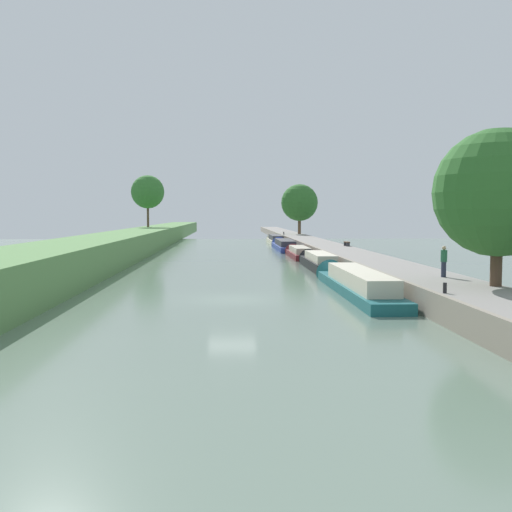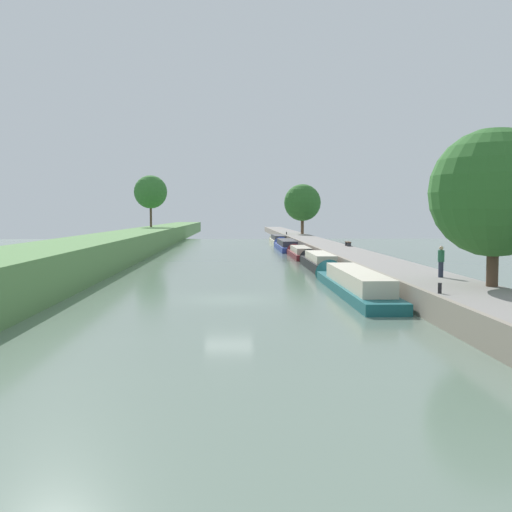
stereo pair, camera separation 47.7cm
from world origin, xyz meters
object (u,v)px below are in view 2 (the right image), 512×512
(narrowboat_blue, at_px, (286,245))
(narrowboat_cream, at_px, (278,240))
(narrowboat_maroon, at_px, (299,253))
(mooring_bollard_near, at_px, (440,288))
(park_bench, at_px, (348,243))
(mooring_bollard_far, at_px, (287,233))
(person_walking, at_px, (441,261))
(narrowboat_teal, at_px, (352,282))
(narrowboat_black, at_px, (318,262))

(narrowboat_blue, xyz_separation_m, narrowboat_cream, (0.11, 15.49, 0.03))
(narrowboat_maroon, relative_size, mooring_bollard_near, 25.43)
(narrowboat_maroon, xyz_separation_m, park_bench, (5.09, -0.27, 1.04))
(narrowboat_blue, xyz_separation_m, mooring_bollard_far, (2.06, 22.39, 0.86))
(person_walking, distance_m, mooring_bollard_far, 68.23)
(narrowboat_teal, height_order, mooring_bollard_near, mooring_bollard_near)
(narrowboat_maroon, xyz_separation_m, person_walking, (4.08, -31.79, 1.57))
(narrowboat_teal, bearing_deg, park_bench, 79.72)
(narrowboat_maroon, distance_m, narrowboat_blue, 14.01)
(mooring_bollard_near, relative_size, park_bench, 0.30)
(narrowboat_cream, xyz_separation_m, mooring_bollard_near, (1.95, -67.79, 0.82))
(mooring_bollard_near, distance_m, park_bench, 38.16)
(narrowboat_blue, relative_size, mooring_bollard_far, 35.07)
(person_walking, height_order, mooring_bollard_far, person_walking)
(mooring_bollard_far, bearing_deg, narrowboat_blue, -95.26)
(narrowboat_maroon, distance_m, mooring_bollard_far, 36.45)
(narrowboat_black, height_order, narrowboat_cream, narrowboat_cream)
(person_walking, bearing_deg, mooring_bollard_far, 91.92)
(narrowboat_black, xyz_separation_m, narrowboat_cream, (-0.29, 42.67, 0.01))
(narrowboat_teal, distance_m, park_bench, 29.05)
(narrowboat_black, bearing_deg, narrowboat_cream, 90.39)
(narrowboat_black, relative_size, narrowboat_maroon, 1.06)
(narrowboat_cream, xyz_separation_m, park_bench, (5.25, -29.77, 0.95))
(narrowboat_maroon, height_order, narrowboat_cream, narrowboat_cream)
(mooring_bollard_far, bearing_deg, person_walking, -88.08)
(narrowboat_maroon, bearing_deg, mooring_bollard_far, 87.18)
(mooring_bollard_far, relative_size, park_bench, 0.30)
(narrowboat_teal, xyz_separation_m, narrowboat_maroon, (0.09, 28.83, -0.10))
(narrowboat_teal, distance_m, person_walking, 5.32)
(narrowboat_blue, distance_m, person_walking, 46.03)
(mooring_bollard_near, xyz_separation_m, park_bench, (3.30, 38.02, 0.12))
(narrowboat_teal, xyz_separation_m, mooring_bollard_near, (1.88, -9.45, 0.82))
(narrowboat_black, relative_size, mooring_bollard_near, 27.07)
(narrowboat_teal, relative_size, narrowboat_maroon, 1.47)
(narrowboat_blue, height_order, mooring_bollard_near, mooring_bollard_near)
(person_walking, relative_size, mooring_bollard_near, 3.69)
(narrowboat_blue, distance_m, narrowboat_cream, 15.49)
(narrowboat_teal, relative_size, mooring_bollard_near, 37.31)
(narrowboat_cream, xyz_separation_m, mooring_bollard_far, (1.95, 6.89, 0.82))
(narrowboat_teal, xyz_separation_m, narrowboat_cream, (-0.07, 58.33, -0.01))
(mooring_bollard_far, xyz_separation_m, park_bench, (3.30, -36.66, 0.12))
(narrowboat_teal, distance_m, narrowboat_blue, 42.84)
(narrowboat_teal, bearing_deg, narrowboat_blue, 90.24)
(narrowboat_cream, xyz_separation_m, person_walking, (4.23, -61.29, 1.47))
(narrowboat_teal, relative_size, narrowboat_blue, 1.06)
(narrowboat_blue, bearing_deg, mooring_bollard_far, 84.74)
(narrowboat_cream, distance_m, mooring_bollard_near, 67.82)
(narrowboat_teal, distance_m, narrowboat_black, 15.67)
(narrowboat_blue, height_order, person_walking, person_walking)
(narrowboat_cream, bearing_deg, mooring_bollard_far, 74.20)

